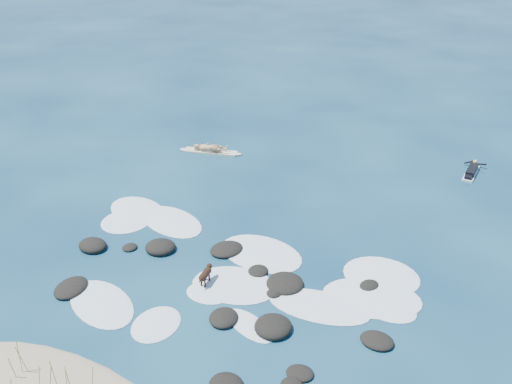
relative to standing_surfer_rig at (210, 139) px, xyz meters
The scene contains 6 objects.
ground 10.21m from the standing_surfer_rig, 51.96° to the right, with size 160.00×160.00×0.00m, color #0A2642.
reef_rocks 11.84m from the standing_surfer_rig, 54.30° to the right, with size 12.31×7.35×0.47m.
breaking_foam 10.57m from the standing_surfer_rig, 49.11° to the right, with size 14.35×8.92×0.12m.
standing_surfer_rig is the anchor object (origin of this frame).
paddling_surfer_rig 13.09m from the standing_surfer_rig, 20.19° to the left, with size 1.07×2.38×0.41m.
dog 11.29m from the standing_surfer_rig, 55.72° to the right, with size 0.39×1.03×0.66m.
Camera 1 is at (9.85, -14.17, 12.12)m, focal length 40.00 mm.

